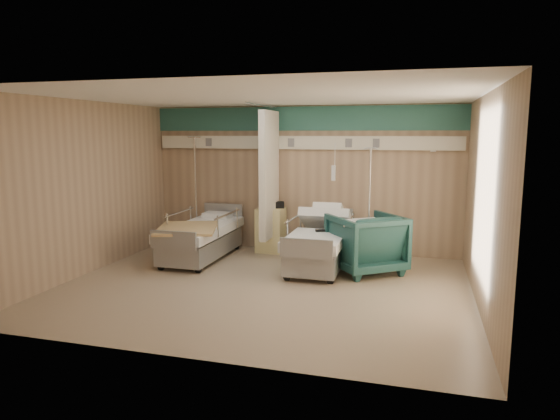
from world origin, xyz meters
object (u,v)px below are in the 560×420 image
object	(u,v)px
bed_left	(201,242)
visitor_armchair	(366,243)
iv_stand_left	(197,225)
bedside_cabinet	(271,230)
iv_stand_right	(368,237)
bed_right	(320,249)

from	to	relation	value
bed_left	visitor_armchair	distance (m)	2.99
visitor_armchair	iv_stand_left	world-z (taller)	iv_stand_left
visitor_armchair	bedside_cabinet	bearing A→B (deg)	-63.73
bedside_cabinet	iv_stand_right	world-z (taller)	iv_stand_right
bed_left	bedside_cabinet	world-z (taller)	bedside_cabinet
iv_stand_left	visitor_armchair	bearing A→B (deg)	-14.59
bed_right	visitor_armchair	size ratio (longest dim) A/B	2.01
bed_right	iv_stand_right	bearing A→B (deg)	48.11
iv_stand_left	bed_left	bearing A→B (deg)	-59.84
bedside_cabinet	iv_stand_left	bearing A→B (deg)	-177.23
bed_right	iv_stand_left	distance (m)	2.81
bed_right	bedside_cabinet	world-z (taller)	bedside_cabinet
bed_right	visitor_armchair	xyz separation A→B (m)	(0.78, -0.07, 0.17)
visitor_armchair	iv_stand_left	xyz separation A→B (m)	(-3.46, 0.90, -0.03)
bed_right	bedside_cabinet	size ratio (longest dim) A/B	2.54
iv_stand_left	bed_right	bearing A→B (deg)	-17.13
iv_stand_right	iv_stand_left	distance (m)	3.41
visitor_armchair	iv_stand_left	distance (m)	3.58
bed_right	visitor_armchair	world-z (taller)	visitor_armchair
bed_right	bed_left	bearing A→B (deg)	180.00
visitor_armchair	iv_stand_right	distance (m)	0.90
iv_stand_right	iv_stand_left	world-z (taller)	iv_stand_left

